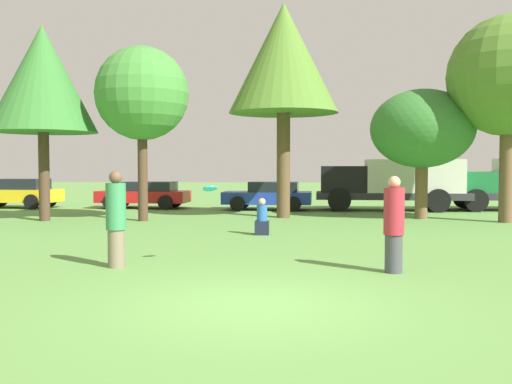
% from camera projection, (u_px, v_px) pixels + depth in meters
% --- Properties ---
extents(ground_plane, '(120.00, 120.00, 0.00)m').
position_uv_depth(ground_plane, '(256.00, 304.00, 7.84)').
color(ground_plane, '#5B8E42').
extents(person_thrower, '(0.38, 0.38, 1.84)m').
position_uv_depth(person_thrower, '(116.00, 219.00, 10.68)').
color(person_thrower, '#726651').
rests_on(person_thrower, ground).
extents(person_catcher, '(0.37, 0.37, 1.75)m').
position_uv_depth(person_catcher, '(394.00, 224.00, 10.14)').
color(person_catcher, '#3F3F47').
rests_on(person_catcher, ground).
extents(frisbee, '(0.29, 0.27, 0.15)m').
position_uv_depth(frisbee, '(210.00, 189.00, 10.79)').
color(frisbee, '#19B2D8').
extents(bystander_sitting, '(0.39, 0.33, 1.03)m').
position_uv_depth(bystander_sitting, '(262.00, 220.00, 15.81)').
color(bystander_sitting, '#191E33').
rests_on(bystander_sitting, ground).
extents(tree_0, '(3.75, 3.75, 6.86)m').
position_uv_depth(tree_0, '(43.00, 79.00, 19.71)').
color(tree_0, '#473323').
rests_on(tree_0, ground).
extents(tree_1, '(3.26, 3.26, 6.10)m').
position_uv_depth(tree_1, '(142.00, 94.00, 19.68)').
color(tree_1, '#473323').
rests_on(tree_1, ground).
extents(tree_2, '(4.08, 4.08, 7.99)m').
position_uv_depth(tree_2, '(284.00, 59.00, 20.91)').
color(tree_2, brown).
rests_on(tree_2, ground).
extents(tree_3, '(3.75, 3.75, 4.73)m').
position_uv_depth(tree_3, '(422.00, 129.00, 20.58)').
color(tree_3, brown).
rests_on(tree_3, ground).
extents(tree_4, '(4.09, 4.09, 7.04)m').
position_uv_depth(tree_4, '(509.00, 77.00, 19.11)').
color(tree_4, brown).
rests_on(tree_4, ground).
extents(parked_car_yellow, '(4.07, 1.99, 1.36)m').
position_uv_depth(parked_car_yellow, '(17.00, 193.00, 26.07)').
color(parked_car_yellow, gold).
rests_on(parked_car_yellow, ground).
extents(parked_car_red, '(4.18, 2.03, 1.23)m').
position_uv_depth(parked_car_red, '(145.00, 194.00, 25.89)').
color(parked_car_red, red).
rests_on(parked_car_red, ground).
extents(parked_car_blue, '(3.95, 2.09, 1.25)m').
position_uv_depth(parked_car_blue, '(269.00, 195.00, 24.93)').
color(parked_car_blue, '#1E389E').
rests_on(parked_car_blue, ground).
extents(delivery_truck_black, '(6.60, 2.41, 2.22)m').
position_uv_depth(delivery_truck_black, '(393.00, 182.00, 24.60)').
color(delivery_truck_black, '#2D2D33').
rests_on(delivery_truck_black, ground).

